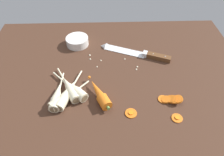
{
  "coord_description": "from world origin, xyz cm",
  "views": [
    {
      "loc": [
        -1.97,
        -61.43,
        61.86
      ],
      "look_at": [
        0.0,
        -2.0,
        1.5
      ],
      "focal_mm": 32.89,
      "sensor_mm": 36.0,
      "label": 1
    }
  ],
  "objects_px": {
    "chefs_knife": "(133,52)",
    "parsnip_front": "(67,94)",
    "whole_carrot": "(100,94)",
    "prep_bowl": "(77,41)",
    "parsnip_back": "(64,98)",
    "parsnip_mid_right": "(73,89)",
    "parsnip_outer": "(70,88)",
    "carrot_slice_stray_near": "(131,113)",
    "carrot_slice_stray_mid": "(177,118)",
    "parsnip_mid_left": "(57,96)",
    "carrot_slice_stack": "(171,99)"
  },
  "relations": [
    {
      "from": "carrot_slice_stray_near",
      "to": "whole_carrot",
      "type": "bearing_deg",
      "value": 145.53
    },
    {
      "from": "whole_carrot",
      "to": "carrot_slice_stray_near",
      "type": "xyz_separation_m",
      "value": [
        0.11,
        -0.08,
        -0.02
      ]
    },
    {
      "from": "parsnip_outer",
      "to": "prep_bowl",
      "type": "bearing_deg",
      "value": 89.44
    },
    {
      "from": "parsnip_mid_right",
      "to": "prep_bowl",
      "type": "relative_size",
      "value": 1.53
    },
    {
      "from": "parsnip_mid_left",
      "to": "parsnip_mid_right",
      "type": "relative_size",
      "value": 1.17
    },
    {
      "from": "whole_carrot",
      "to": "parsnip_outer",
      "type": "xyz_separation_m",
      "value": [
        -0.12,
        0.03,
        -0.0
      ]
    },
    {
      "from": "whole_carrot",
      "to": "carrot_slice_stray_mid",
      "type": "relative_size",
      "value": 4.34
    },
    {
      "from": "parsnip_front",
      "to": "parsnip_mid_left",
      "type": "bearing_deg",
      "value": -167.72
    },
    {
      "from": "parsnip_back",
      "to": "carrot_slice_stack",
      "type": "bearing_deg",
      "value": -1.7
    },
    {
      "from": "whole_carrot",
      "to": "carrot_slice_stray_mid",
      "type": "height_order",
      "value": "whole_carrot"
    },
    {
      "from": "whole_carrot",
      "to": "parsnip_outer",
      "type": "relative_size",
      "value": 0.87
    },
    {
      "from": "parsnip_back",
      "to": "carrot_slice_stray_mid",
      "type": "bearing_deg",
      "value": -12.59
    },
    {
      "from": "carrot_slice_stack",
      "to": "whole_carrot",
      "type": "bearing_deg",
      "value": 174.71
    },
    {
      "from": "parsnip_mid_left",
      "to": "carrot_slice_stray_near",
      "type": "height_order",
      "value": "parsnip_mid_left"
    },
    {
      "from": "parsnip_mid_left",
      "to": "parsnip_outer",
      "type": "xyz_separation_m",
      "value": [
        0.04,
        0.04,
        -0.0
      ]
    },
    {
      "from": "whole_carrot",
      "to": "carrot_slice_stack",
      "type": "bearing_deg",
      "value": -5.29
    },
    {
      "from": "whole_carrot",
      "to": "prep_bowl",
      "type": "relative_size",
      "value": 1.55
    },
    {
      "from": "whole_carrot",
      "to": "prep_bowl",
      "type": "xyz_separation_m",
      "value": [
        -0.11,
        0.35,
        0.0
      ]
    },
    {
      "from": "carrot_slice_stray_mid",
      "to": "prep_bowl",
      "type": "bearing_deg",
      "value": 130.67
    },
    {
      "from": "parsnip_outer",
      "to": "carrot_slice_stray_near",
      "type": "height_order",
      "value": "parsnip_outer"
    },
    {
      "from": "parsnip_front",
      "to": "parsnip_mid_left",
      "type": "height_order",
      "value": "same"
    },
    {
      "from": "parsnip_back",
      "to": "parsnip_mid_left",
      "type": "bearing_deg",
      "value": 160.45
    },
    {
      "from": "whole_carrot",
      "to": "parsnip_front",
      "type": "height_order",
      "value": "whole_carrot"
    },
    {
      "from": "parsnip_front",
      "to": "carrot_slice_stray_mid",
      "type": "height_order",
      "value": "parsnip_front"
    },
    {
      "from": "prep_bowl",
      "to": "parsnip_back",
      "type": "bearing_deg",
      "value": -92.92
    },
    {
      "from": "whole_carrot",
      "to": "carrot_slice_stray_near",
      "type": "height_order",
      "value": "whole_carrot"
    },
    {
      "from": "whole_carrot",
      "to": "carrot_slice_stack",
      "type": "relative_size",
      "value": 1.9
    },
    {
      "from": "parsnip_mid_left",
      "to": "prep_bowl",
      "type": "bearing_deg",
      "value": 82.55
    },
    {
      "from": "whole_carrot",
      "to": "prep_bowl",
      "type": "bearing_deg",
      "value": 108.18
    },
    {
      "from": "parsnip_outer",
      "to": "carrot_slice_stray_mid",
      "type": "distance_m",
      "value": 0.42
    },
    {
      "from": "carrot_slice_stray_near",
      "to": "carrot_slice_stack",
      "type": "bearing_deg",
      "value": 18.83
    },
    {
      "from": "parsnip_front",
      "to": "carrot_slice_stray_near",
      "type": "relative_size",
      "value": 4.85
    },
    {
      "from": "chefs_knife",
      "to": "carrot_slice_stray_mid",
      "type": "xyz_separation_m",
      "value": [
        0.12,
        -0.37,
        -0.0
      ]
    },
    {
      "from": "parsnip_front",
      "to": "parsnip_back",
      "type": "bearing_deg",
      "value": -112.99
    },
    {
      "from": "parsnip_outer",
      "to": "carrot_slice_stray_mid",
      "type": "height_order",
      "value": "parsnip_outer"
    },
    {
      "from": "whole_carrot",
      "to": "parsnip_mid_left",
      "type": "height_order",
      "value": "whole_carrot"
    },
    {
      "from": "parsnip_back",
      "to": "carrot_slice_stray_near",
      "type": "bearing_deg",
      "value": -14.74
    },
    {
      "from": "parsnip_outer",
      "to": "carrot_slice_stray_mid",
      "type": "xyz_separation_m",
      "value": [
        0.39,
        -0.14,
        -0.02
      ]
    },
    {
      "from": "parsnip_front",
      "to": "carrot_slice_stack",
      "type": "xyz_separation_m",
      "value": [
        0.39,
        -0.03,
        -0.01
      ]
    },
    {
      "from": "carrot_slice_stray_near",
      "to": "carrot_slice_stray_mid",
      "type": "height_order",
      "value": "same"
    },
    {
      "from": "chefs_knife",
      "to": "carrot_slice_stack",
      "type": "distance_m",
      "value": 0.31
    },
    {
      "from": "parsnip_back",
      "to": "parsnip_mid_right",
      "type": "bearing_deg",
      "value": 55.27
    },
    {
      "from": "parsnip_outer",
      "to": "parsnip_front",
      "type": "bearing_deg",
      "value": -105.14
    },
    {
      "from": "parsnip_outer",
      "to": "carrot_slice_stray_near",
      "type": "xyz_separation_m",
      "value": [
        0.23,
        -0.11,
        -0.02
      ]
    },
    {
      "from": "chefs_knife",
      "to": "prep_bowl",
      "type": "height_order",
      "value": "prep_bowl"
    },
    {
      "from": "carrot_slice_stack",
      "to": "carrot_slice_stray_mid",
      "type": "height_order",
      "value": "carrot_slice_stack"
    },
    {
      "from": "carrot_slice_stray_near",
      "to": "prep_bowl",
      "type": "relative_size",
      "value": 0.39
    },
    {
      "from": "carrot_slice_stray_mid",
      "to": "parsnip_mid_right",
      "type": "bearing_deg",
      "value": 160.26
    },
    {
      "from": "chefs_knife",
      "to": "parsnip_mid_right",
      "type": "bearing_deg",
      "value": -137.44
    },
    {
      "from": "chefs_knife",
      "to": "parsnip_front",
      "type": "distance_m",
      "value": 0.39
    }
  ]
}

